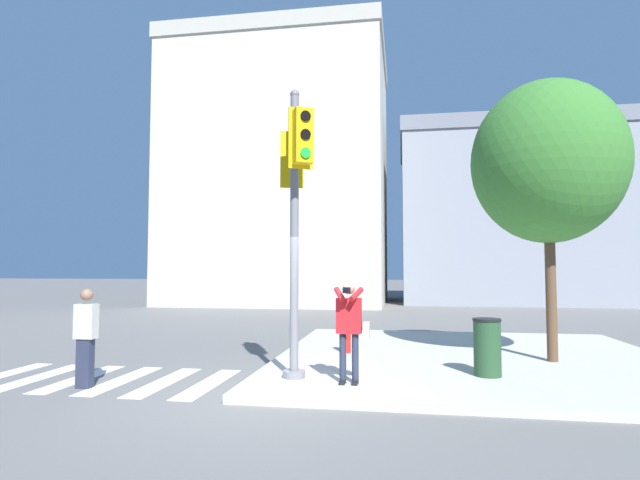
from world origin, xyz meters
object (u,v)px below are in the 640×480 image
(person_photographer, at_px, (350,323))
(pedestrian_distant, at_px, (86,335))
(trash_bin, at_px, (487,347))
(street_tree, at_px, (548,162))
(traffic_signal_pole, at_px, (296,191))
(fire_hydrant, at_px, (347,335))

(person_photographer, bearing_deg, pedestrian_distant, -174.12)
(pedestrian_distant, xyz_separation_m, trash_bin, (6.60, 1.37, -0.24))
(street_tree, distance_m, trash_bin, 4.10)
(traffic_signal_pole, xyz_separation_m, street_tree, (4.70, 2.26, 0.82))
(street_tree, relative_size, fire_hydrant, 7.34)
(traffic_signal_pole, xyz_separation_m, trash_bin, (3.21, 0.66, -2.66))
(traffic_signal_pole, relative_size, fire_hydrant, 6.43)
(pedestrian_distant, distance_m, trash_bin, 6.75)
(person_photographer, bearing_deg, traffic_signal_pole, 164.57)
(person_photographer, height_order, pedestrian_distant, person_photographer)
(traffic_signal_pole, bearing_deg, person_photographer, -15.43)
(pedestrian_distant, bearing_deg, person_photographer, 5.88)
(pedestrian_distant, relative_size, fire_hydrant, 2.13)
(street_tree, bearing_deg, pedestrian_distant, -159.87)
(pedestrian_distant, bearing_deg, trash_bin, 11.75)
(fire_hydrant, bearing_deg, street_tree, -4.75)
(fire_hydrant, bearing_deg, trash_bin, -36.35)
(traffic_signal_pole, height_order, fire_hydrant, traffic_signal_pole)
(person_photographer, bearing_deg, street_tree, 33.89)
(pedestrian_distant, height_order, street_tree, street_tree)
(fire_hydrant, xyz_separation_m, trash_bin, (2.63, -1.94, 0.11))
(pedestrian_distant, xyz_separation_m, street_tree, (8.09, 2.97, 3.24))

